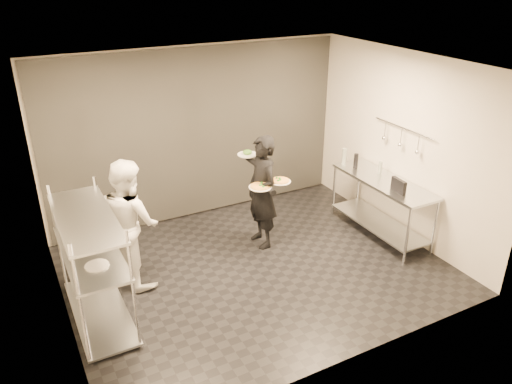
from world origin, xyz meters
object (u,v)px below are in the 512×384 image
waiter (262,192)px  bottle_green (344,156)px  chef (130,222)px  pass_rack (92,262)px  prep_counter (382,197)px  bottle_clear (380,167)px  bottle_dark (356,161)px  pizza_plate_near (260,186)px  pizza_plate_far (280,181)px  salad_plate (247,153)px  pos_monitor (399,186)px

waiter → bottle_green: bearing=97.5°
chef → bottle_green: size_ratio=6.37×
pass_rack → prep_counter: (4.33, 0.00, -0.14)m
waiter → bottle_clear: (1.90, -0.35, 0.16)m
bottle_clear → bottle_dark: size_ratio=0.78×
pizza_plate_near → waiter: bearing=54.5°
pizza_plate_far → bottle_dark: (1.51, 0.21, -0.05)m
chef → pizza_plate_far: (2.13, -0.21, 0.23)m
pass_rack → bottle_dark: bearing=7.8°
waiter → bottle_clear: 1.94m
pizza_plate_near → salad_plate: salad_plate is taller
pos_monitor → prep_counter: bearing=78.6°
pass_rack → pizza_plate_far: size_ratio=5.40×
pos_monitor → bottle_dark: size_ratio=1.15×
prep_counter → pos_monitor: (-0.12, -0.43, 0.39)m
pizza_plate_far → bottle_green: 1.52m
pass_rack → bottle_green: bearing=10.9°
pass_rack → pizza_plate_near: size_ratio=4.89×
prep_counter → bottle_dark: bottle_dark is taller
pizza_plate_far → bottle_clear: bearing=-4.3°
bottle_green → prep_counter: bearing=-79.5°
prep_counter → pizza_plate_far: pizza_plate_far is taller
pizza_plate_far → prep_counter: bearing=-12.9°
pizza_plate_near → pizza_plate_far: 0.30m
bottle_dark → pizza_plate_near: bearing=-174.9°
pos_monitor → chef: bearing=168.5°
pass_rack → pizza_plate_near: 2.48m
pos_monitor → bottle_green: bottle_green is taller
salad_plate → pass_rack: bearing=-159.9°
prep_counter → bottle_dark: bearing=98.7°
pizza_plate_far → bottle_dark: 1.53m
pass_rack → salad_plate: (2.48, 0.90, 0.61)m
waiter → pos_monitor: waiter is taller
pizza_plate_near → pos_monitor: size_ratio=1.18×
pizza_plate_far → salad_plate: size_ratio=1.02×
chef → salad_plate: chef is taller
pass_rack → chef: bearing=43.8°
salad_plate → pos_monitor: (1.73, -1.34, -0.36)m
waiter → pos_monitor: size_ratio=6.16×
bottle_dark → prep_counter: bearing=-81.3°
pizza_plate_far → pos_monitor: (1.48, -0.80, -0.07)m
prep_counter → salad_plate: size_ratio=6.17×
pizza_plate_far → bottle_clear: pizza_plate_far is taller
pizza_plate_far → bottle_clear: (1.72, -0.13, -0.08)m
pass_rack → pizza_plate_far: 2.77m
salad_plate → bottle_clear: salad_plate is taller
bottle_clear → pos_monitor: bearing=-109.8°
chef → pizza_plate_near: bearing=-111.1°
chef → bottle_clear: size_ratio=9.20×
prep_counter → waiter: waiter is taller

